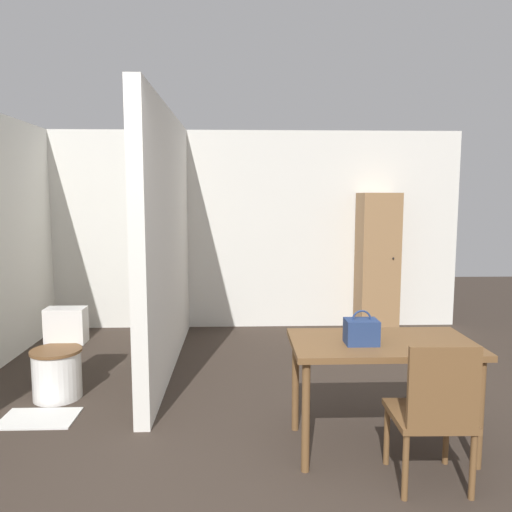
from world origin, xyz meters
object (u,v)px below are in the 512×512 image
(handbag, at_px, (361,331))
(dining_table, at_px, (382,354))
(toilet, at_px, (59,362))
(wooden_cabinet, at_px, (377,263))
(wooden_chair, at_px, (434,411))

(handbag, bearing_deg, dining_table, 21.35)
(toilet, relative_size, wooden_cabinet, 0.41)
(wooden_chair, relative_size, wooden_cabinet, 0.51)
(toilet, height_order, wooden_cabinet, wooden_cabinet)
(toilet, bearing_deg, handbag, -24.27)
(wooden_chair, distance_m, wooden_cabinet, 3.47)
(handbag, bearing_deg, toilet, 155.73)
(toilet, xyz_separation_m, wooden_cabinet, (3.24, 1.94, 0.57))
(toilet, relative_size, handbag, 3.18)
(dining_table, height_order, toilet, dining_table)
(dining_table, bearing_deg, toilet, 158.31)
(handbag, xyz_separation_m, wooden_cabinet, (0.93, 2.98, 0.04))
(dining_table, xyz_separation_m, wooden_cabinet, (0.78, 2.92, 0.21))
(wooden_cabinet, bearing_deg, wooden_chair, -100.14)
(wooden_chair, bearing_deg, handbag, 129.00)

